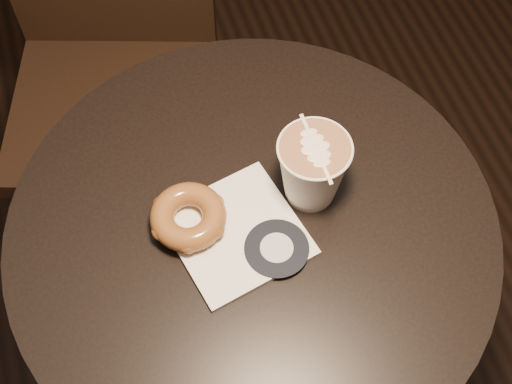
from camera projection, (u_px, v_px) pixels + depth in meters
cafe_table at (253, 281)px, 1.18m from camera, size 0.70×0.70×0.75m
chair at (109, 35)px, 1.41m from camera, size 0.52×0.52×1.04m
pastry_bag at (237, 233)px, 0.99m from camera, size 0.20×0.20×0.01m
doughnut at (188, 217)px, 0.98m from camera, size 0.11×0.11×0.03m
latte_cup at (312, 170)px, 0.98m from camera, size 0.10×0.10×0.11m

